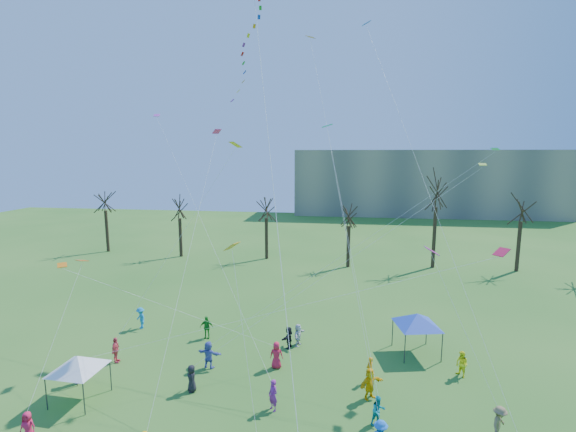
# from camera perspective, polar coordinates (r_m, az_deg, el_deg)

# --- Properties ---
(distant_building) EXTENTS (60.00, 14.00, 15.00)m
(distant_building) POSITION_cam_1_polar(r_m,az_deg,el_deg) (99.41, 18.94, 4.53)
(distant_building) COLOR gray
(distant_building) RESTS_ON ground
(bare_tree_row) EXTENTS (69.49, 9.16, 11.98)m
(bare_tree_row) POSITION_cam_1_polar(r_m,az_deg,el_deg) (51.70, 12.43, 0.94)
(bare_tree_row) COLOR black
(bare_tree_row) RESTS_ON ground
(big_box_kite) EXTENTS (3.23, 7.35, 25.46)m
(big_box_kite) POSITION_cam_1_polar(r_m,az_deg,el_deg) (25.00, -5.29, 22.22)
(big_box_kite) COLOR red
(big_box_kite) RESTS_ON ground
(canopy_tent_white) EXTENTS (3.65, 3.65, 2.74)m
(canopy_tent_white) POSITION_cam_1_polar(r_m,az_deg,el_deg) (27.36, -27.72, -17.98)
(canopy_tent_white) COLOR #3F3F44
(canopy_tent_white) RESTS_ON ground
(canopy_tent_blue) EXTENTS (3.93, 3.93, 3.01)m
(canopy_tent_blue) POSITION_cam_1_polar(r_m,az_deg,el_deg) (30.78, 17.90, -13.85)
(canopy_tent_blue) COLOR #3F3F44
(canopy_tent_blue) RESTS_ON ground
(festival_crowd) EXTENTS (25.48, 14.73, 1.85)m
(festival_crowd) POSITION_cam_1_polar(r_m,az_deg,el_deg) (26.55, -2.66, -21.31)
(festival_crowd) COLOR #DA1B49
(festival_crowd) RESTS_ON ground
(small_kites_aloft) EXTENTS (27.72, 20.43, 33.98)m
(small_kites_aloft) POSITION_cam_1_polar(r_m,az_deg,el_deg) (25.94, 0.63, 5.88)
(small_kites_aloft) COLOR #E1580B
(small_kites_aloft) RESTS_ON ground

